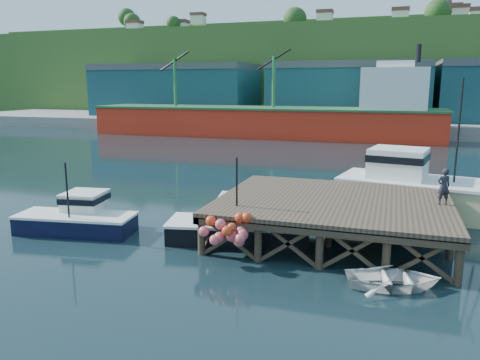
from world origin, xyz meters
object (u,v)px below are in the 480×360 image
at_px(dockworker, 444,186).
at_px(boat_black, 239,224).
at_px(trawler, 438,188).
at_px(dinghy, 393,278).
at_px(boat_navy, 78,217).

bearing_deg(dockworker, boat_black, -9.46).
distance_m(boat_black, trawler, 13.44).
xyz_separation_m(boat_black, trawler, (10.39, 8.48, 0.91)).
relative_size(trawler, dinghy, 3.49).
xyz_separation_m(boat_navy, dockworker, (19.10, 3.99, 2.24)).
relative_size(dinghy, dockworker, 2.05).
bearing_deg(boat_navy, dockworker, 3.33).
relative_size(boat_black, dinghy, 2.05).
bearing_deg(trawler, dinghy, -91.00).
distance_m(trawler, dockworker, 6.12).
bearing_deg(trawler, boat_navy, -142.11).
relative_size(boat_navy, dockworker, 3.65).
bearing_deg(boat_black, trawler, 28.14).
xyz_separation_m(boat_black, dockworker, (10.07, 2.51, 2.21)).
bearing_deg(dinghy, boat_navy, 69.01).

